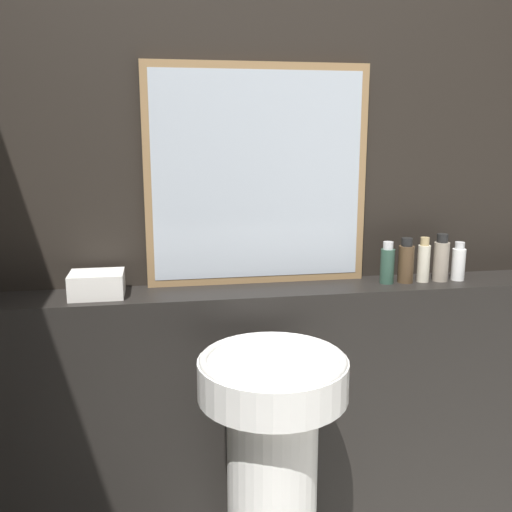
{
  "coord_description": "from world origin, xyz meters",
  "views": [
    {
      "loc": [
        -0.39,
        -0.42,
        1.47
      ],
      "look_at": [
        -0.09,
        1.29,
        1.1
      ],
      "focal_mm": 40.0,
      "sensor_mm": 36.0,
      "label": 1
    }
  ],
  "objects_px": {
    "pedestal_sink": "(272,474)",
    "hand_soap_bottle": "(458,263)",
    "mirror": "(257,176)",
    "towel_stack": "(97,284)",
    "lotion_bottle": "(424,261)",
    "body_wash_bottle": "(441,259)",
    "conditioner_bottle": "(406,262)",
    "shampoo_bottle": "(387,264)"
  },
  "relations": [
    {
      "from": "pedestal_sink",
      "to": "towel_stack",
      "type": "relative_size",
      "value": 5.18
    },
    {
      "from": "mirror",
      "to": "body_wash_bottle",
      "type": "relative_size",
      "value": 4.49
    },
    {
      "from": "conditioner_bottle",
      "to": "body_wash_bottle",
      "type": "xyz_separation_m",
      "value": [
        0.13,
        0.0,
        0.0
      ]
    },
    {
      "from": "pedestal_sink",
      "to": "lotion_bottle",
      "type": "xyz_separation_m",
      "value": [
        0.61,
        0.38,
        0.52
      ]
    },
    {
      "from": "shampoo_bottle",
      "to": "hand_soap_bottle",
      "type": "xyz_separation_m",
      "value": [
        0.27,
        0.0,
        -0.0
      ]
    },
    {
      "from": "shampoo_bottle",
      "to": "body_wash_bottle",
      "type": "bearing_deg",
      "value": 0.0
    },
    {
      "from": "conditioner_bottle",
      "to": "hand_soap_bottle",
      "type": "distance_m",
      "value": 0.2
    },
    {
      "from": "mirror",
      "to": "shampoo_bottle",
      "type": "relative_size",
      "value": 5.15
    },
    {
      "from": "mirror",
      "to": "conditioner_bottle",
      "type": "relative_size",
      "value": 4.8
    },
    {
      "from": "mirror",
      "to": "conditioner_bottle",
      "type": "height_order",
      "value": "mirror"
    },
    {
      "from": "pedestal_sink",
      "to": "body_wash_bottle",
      "type": "xyz_separation_m",
      "value": [
        0.68,
        0.38,
        0.52
      ]
    },
    {
      "from": "mirror",
      "to": "body_wash_bottle",
      "type": "xyz_separation_m",
      "value": [
        0.64,
        -0.09,
        -0.29
      ]
    },
    {
      "from": "pedestal_sink",
      "to": "lotion_bottle",
      "type": "relative_size",
      "value": 5.55
    },
    {
      "from": "hand_soap_bottle",
      "to": "shampoo_bottle",
      "type": "bearing_deg",
      "value": -180.0
    },
    {
      "from": "towel_stack",
      "to": "body_wash_bottle",
      "type": "relative_size",
      "value": 1.01
    },
    {
      "from": "pedestal_sink",
      "to": "conditioner_bottle",
      "type": "height_order",
      "value": "conditioner_bottle"
    },
    {
      "from": "shampoo_bottle",
      "to": "pedestal_sink",
      "type": "bearing_deg",
      "value": -141.48
    },
    {
      "from": "pedestal_sink",
      "to": "mirror",
      "type": "relative_size",
      "value": 1.16
    },
    {
      "from": "mirror",
      "to": "towel_stack",
      "type": "bearing_deg",
      "value": -170.78
    },
    {
      "from": "conditioner_bottle",
      "to": "body_wash_bottle",
      "type": "bearing_deg",
      "value": 0.0
    },
    {
      "from": "mirror",
      "to": "shampoo_bottle",
      "type": "bearing_deg",
      "value": -11.12
    },
    {
      "from": "lotion_bottle",
      "to": "hand_soap_bottle",
      "type": "bearing_deg",
      "value": 0.0
    },
    {
      "from": "pedestal_sink",
      "to": "hand_soap_bottle",
      "type": "relative_size",
      "value": 6.4
    },
    {
      "from": "conditioner_bottle",
      "to": "pedestal_sink",
      "type": "bearing_deg",
      "value": -145.12
    },
    {
      "from": "mirror",
      "to": "shampoo_bottle",
      "type": "height_order",
      "value": "mirror"
    },
    {
      "from": "towel_stack",
      "to": "body_wash_bottle",
      "type": "bearing_deg",
      "value": 0.0
    },
    {
      "from": "towel_stack",
      "to": "conditioner_bottle",
      "type": "bearing_deg",
      "value": 0.0
    },
    {
      "from": "pedestal_sink",
      "to": "body_wash_bottle",
      "type": "height_order",
      "value": "body_wash_bottle"
    },
    {
      "from": "shampoo_bottle",
      "to": "hand_soap_bottle",
      "type": "distance_m",
      "value": 0.27
    },
    {
      "from": "shampoo_bottle",
      "to": "lotion_bottle",
      "type": "relative_size",
      "value": 0.93
    },
    {
      "from": "towel_stack",
      "to": "lotion_bottle",
      "type": "distance_m",
      "value": 1.11
    },
    {
      "from": "conditioner_bottle",
      "to": "hand_soap_bottle",
      "type": "height_order",
      "value": "conditioner_bottle"
    },
    {
      "from": "towel_stack",
      "to": "hand_soap_bottle",
      "type": "relative_size",
      "value": 1.23
    },
    {
      "from": "shampoo_bottle",
      "to": "body_wash_bottle",
      "type": "height_order",
      "value": "body_wash_bottle"
    },
    {
      "from": "mirror",
      "to": "lotion_bottle",
      "type": "distance_m",
      "value": 0.65
    },
    {
      "from": "mirror",
      "to": "conditioner_bottle",
      "type": "distance_m",
      "value": 0.6
    },
    {
      "from": "mirror",
      "to": "pedestal_sink",
      "type": "bearing_deg",
      "value": -94.64
    },
    {
      "from": "pedestal_sink",
      "to": "conditioner_bottle",
      "type": "distance_m",
      "value": 0.85
    },
    {
      "from": "body_wash_bottle",
      "to": "hand_soap_bottle",
      "type": "bearing_deg",
      "value": 0.0
    },
    {
      "from": "shampoo_bottle",
      "to": "body_wash_bottle",
      "type": "xyz_separation_m",
      "value": [
        0.2,
        0.0,
        0.01
      ]
    },
    {
      "from": "conditioner_bottle",
      "to": "body_wash_bottle",
      "type": "relative_size",
      "value": 0.94
    },
    {
      "from": "lotion_bottle",
      "to": "shampoo_bottle",
      "type": "bearing_deg",
      "value": 180.0
    }
  ]
}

